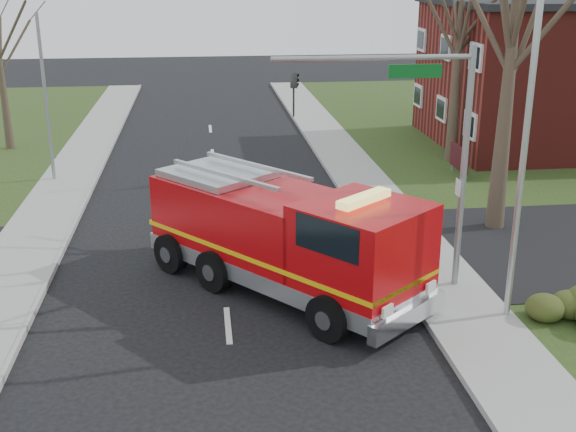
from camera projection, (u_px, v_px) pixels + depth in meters
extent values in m
plane|color=black|center=(228.00, 325.00, 18.41)|extent=(120.00, 120.00, 0.00)
cube|color=gray|center=(462.00, 310.00, 19.09)|extent=(2.40, 80.00, 0.15)
cube|color=silver|center=(442.00, 109.00, 35.96)|extent=(0.12, 1.40, 1.20)
cube|color=#410F17|center=(459.00, 158.00, 31.04)|extent=(0.12, 2.00, 1.00)
cylinder|color=gray|center=(465.00, 173.00, 30.44)|extent=(0.08, 0.08, 0.90)
cylinder|color=gray|center=(452.00, 163.00, 31.94)|extent=(0.08, 0.08, 0.90)
cone|color=#3C2D23|center=(511.00, 55.00, 23.17)|extent=(0.64, 0.64, 12.00)
cone|color=#3C2D23|center=(458.00, 49.00, 32.03)|extent=(0.56, 0.56, 10.50)
cylinder|color=gray|center=(463.00, 173.00, 19.45)|extent=(0.18, 0.18, 6.80)
cylinder|color=gray|center=(374.00, 58.00, 18.15)|extent=(5.20, 0.14, 0.14)
cube|color=#0C591E|center=(415.00, 71.00, 18.38)|extent=(1.40, 0.06, 0.35)
imported|color=black|center=(295.00, 73.00, 18.03)|extent=(0.22, 0.18, 1.10)
cylinder|color=#B7BABF|center=(523.00, 162.00, 17.39)|extent=(0.16, 0.16, 8.40)
cylinder|color=gray|center=(46.00, 100.00, 29.64)|extent=(0.14, 0.14, 7.00)
cube|color=#B2080C|center=(249.00, 223.00, 20.85)|extent=(5.75, 6.11, 2.27)
cube|color=#B2080C|center=(362.00, 254.00, 18.13)|extent=(3.95, 3.95, 2.59)
cube|color=#B7BABF|center=(282.00, 264.00, 20.31)|extent=(7.56, 8.28, 0.49)
cube|color=#E5B20C|center=(282.00, 244.00, 20.11)|extent=(7.57, 8.29, 0.13)
cube|color=black|center=(403.00, 235.00, 17.10)|extent=(2.00, 1.69, 0.92)
cube|color=#E5D866|center=(364.00, 199.00, 17.66)|extent=(1.57, 1.40, 0.19)
cylinder|color=black|center=(328.00, 318.00, 17.50)|extent=(1.05, 1.15, 1.19)
cylinder|color=black|center=(396.00, 283.00, 19.43)|extent=(1.05, 1.15, 1.19)
cylinder|color=black|center=(171.00, 253.00, 21.49)|extent=(1.05, 1.15, 1.19)
cylinder|color=black|center=(240.00, 230.00, 23.42)|extent=(1.05, 1.15, 1.19)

